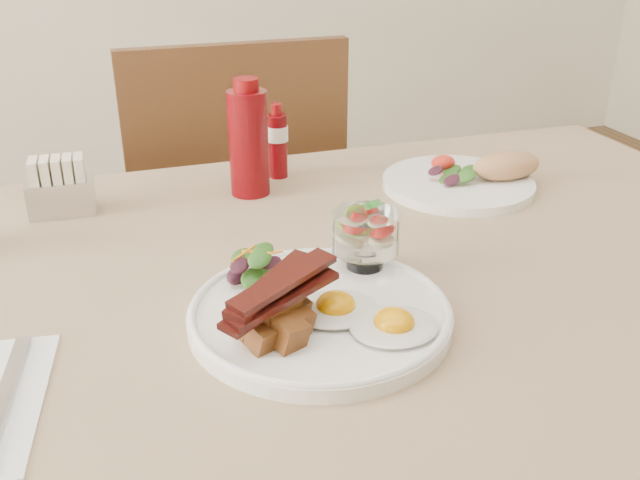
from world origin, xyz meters
TOP-DOWN VIEW (x-y plane):
  - table at (0.00, 0.00)m, footprint 1.33×0.88m
  - chair_far at (0.00, 0.66)m, footprint 0.42×0.42m
  - main_plate at (-0.05, -0.10)m, footprint 0.28×0.28m
  - fried_eggs at (-0.02, -0.13)m, footprint 0.15×0.15m
  - bacon_potato_pile at (-0.11, -0.13)m, footprint 0.13×0.11m
  - side_salad at (-0.10, -0.02)m, footprint 0.07×0.07m
  - fruit_cup at (0.03, -0.02)m, footprint 0.08×0.08m
  - second_plate at (0.29, 0.20)m, footprint 0.25×0.23m
  - ketchup_bottle at (-0.04, 0.29)m, footprint 0.07×0.07m
  - hot_sauce_bottle at (0.02, 0.34)m, footprint 0.04×0.04m
  - sugar_caddy at (-0.31, 0.30)m, footprint 0.09×0.05m

SIDE VIEW (x-z plane):
  - chair_far at x=0.00m, z-range 0.06..0.99m
  - table at x=0.00m, z-range 0.29..1.04m
  - main_plate at x=-0.05m, z-range 0.75..0.77m
  - second_plate at x=0.29m, z-range 0.74..0.80m
  - fried_eggs at x=-0.02m, z-range 0.76..0.79m
  - side_salad at x=-0.10m, z-range 0.77..0.81m
  - sugar_caddy at x=-0.31m, z-range 0.75..0.83m
  - bacon_potato_pile at x=-0.11m, z-range 0.77..0.83m
  - hot_sauce_bottle at x=0.02m, z-range 0.75..0.87m
  - fruit_cup at x=0.03m, z-range 0.77..0.85m
  - ketchup_bottle at x=-0.04m, z-range 0.75..0.92m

